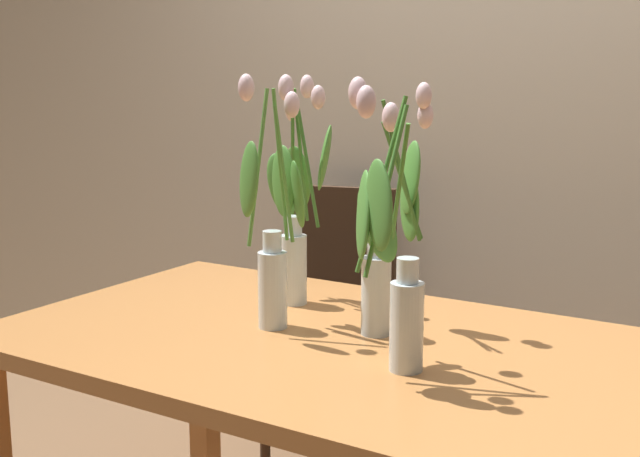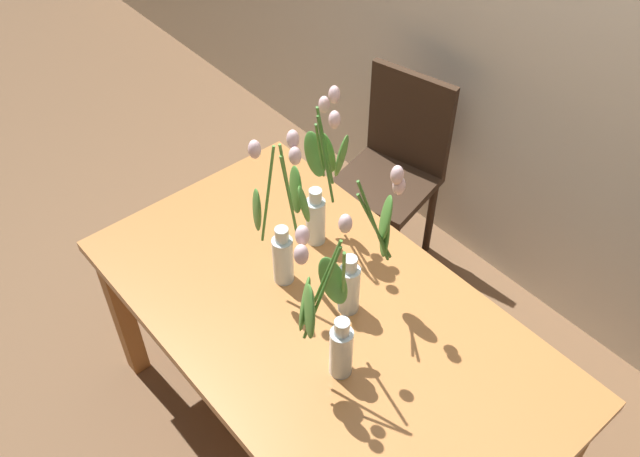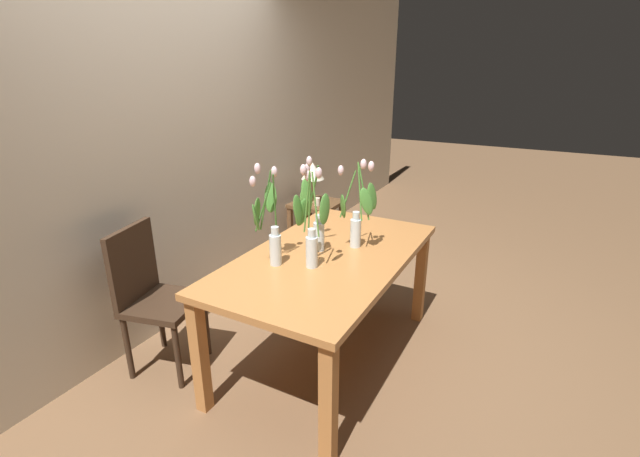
# 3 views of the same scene
# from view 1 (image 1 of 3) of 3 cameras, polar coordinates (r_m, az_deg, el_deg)

# --- Properties ---
(room_wall_rear) EXTENTS (9.00, 0.10, 2.70)m
(room_wall_rear) POSITION_cam_1_polar(r_m,az_deg,el_deg) (2.89, 14.53, 10.86)
(room_wall_rear) COLOR beige
(room_wall_rear) RESTS_ON ground
(dining_table) EXTENTS (1.60, 0.90, 0.74)m
(dining_table) POSITION_cam_1_polar(r_m,az_deg,el_deg) (1.86, 1.77, -10.56)
(dining_table) COLOR #B7753D
(dining_table) RESTS_ON ground
(tulip_vase_0) EXTENTS (0.12, 0.23, 0.59)m
(tulip_vase_0) POSITION_cam_1_polar(r_m,az_deg,el_deg) (1.88, -3.21, -0.48)
(tulip_vase_0) COLOR silver
(tulip_vase_0) RESTS_ON dining_table
(tulip_vase_1) EXTENTS (0.19, 0.23, 0.58)m
(tulip_vase_1) POSITION_cam_1_polar(r_m,az_deg,el_deg) (1.59, 5.12, -2.74)
(tulip_vase_1) COLOR silver
(tulip_vase_1) RESTS_ON dining_table
(tulip_vase_2) EXTENTS (0.11, 0.18, 0.57)m
(tulip_vase_2) POSITION_cam_1_polar(r_m,az_deg,el_deg) (1.85, 4.83, -1.75)
(tulip_vase_2) COLOR silver
(tulip_vase_2) RESTS_ON dining_table
(tulip_vase_3) EXTENTS (0.23, 0.15, 0.58)m
(tulip_vase_3) POSITION_cam_1_polar(r_m,az_deg,el_deg) (2.10, -1.60, 0.62)
(tulip_vase_3) COLOR silver
(tulip_vase_3) RESTS_ON dining_table
(dining_chair) EXTENTS (0.48, 0.48, 0.93)m
(dining_chair) POSITION_cam_1_polar(r_m,az_deg,el_deg) (2.92, 0.95, -5.23)
(dining_chair) COLOR #382619
(dining_chair) RESTS_ON ground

